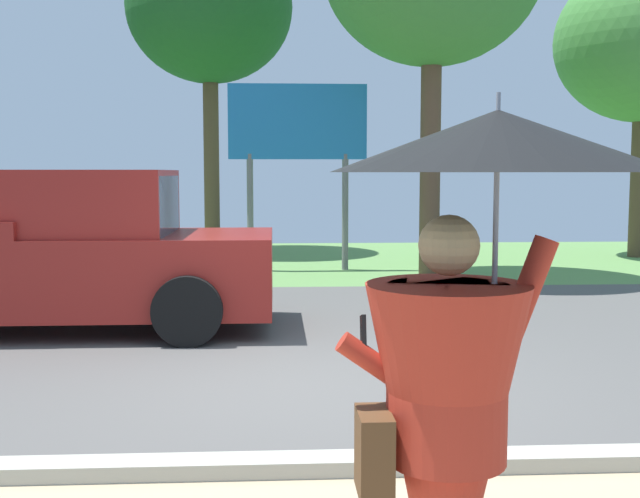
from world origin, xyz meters
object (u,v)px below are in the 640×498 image
Objects in this scene: monk_pedestrian at (461,357)px; roadside_billboard at (298,135)px; pickup_truck at (54,256)px; tree_right_mid at (209,9)px.

roadside_billboard is (-0.24, 12.21, 1.37)m from monk_pedestrian.
roadside_billboard is at bearing 57.57° from pickup_truck.
tree_right_mid is (-2.15, 15.93, 4.41)m from monk_pedestrian.
monk_pedestrian is 12.29m from roadside_billboard.
monk_pedestrian is at bearing -82.32° from tree_right_mid.
roadside_billboard is 0.48× the size of tree_right_mid.
tree_right_mid reaches higher than monk_pedestrian.
monk_pedestrian is 7.43m from pickup_truck.
monk_pedestrian is at bearing -88.88° from roadside_billboard.
tree_right_mid is (1.13, 9.27, 4.73)m from pickup_truck.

